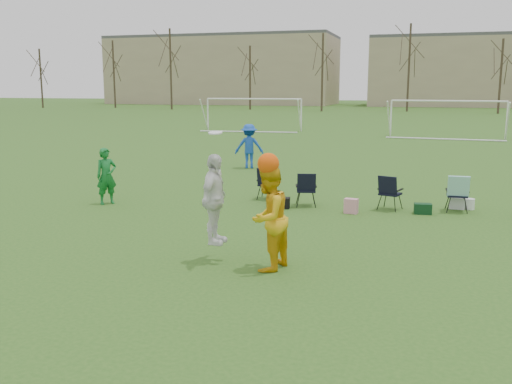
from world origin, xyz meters
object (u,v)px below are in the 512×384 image
(fielder_blue, at_px, (249,146))
(goal_mid, at_px, (448,108))
(center_contest, at_px, (249,210))
(fielder_green_near, at_px, (107,176))
(goal_left, at_px, (254,105))

(fielder_blue, xyz_separation_m, goal_mid, (8.24, 17.51, 1.01))
(goal_mid, bearing_deg, center_contest, -94.12)
(fielder_blue, distance_m, goal_mid, 19.38)
(fielder_green_near, relative_size, goal_mid, 0.22)
(center_contest, bearing_deg, fielder_green_near, 142.32)
(center_contest, distance_m, goal_left, 33.54)
(fielder_green_near, bearing_deg, fielder_blue, 27.71)
(center_contest, bearing_deg, goal_left, 106.83)
(fielder_green_near, xyz_separation_m, goal_left, (-4.01, 27.69, 1.11))
(center_contest, distance_m, goal_mid, 30.41)
(center_contest, height_order, goal_left, center_contest)
(goal_left, bearing_deg, fielder_blue, -78.56)
(fielder_blue, distance_m, goal_left, 20.36)
(fielder_blue, bearing_deg, center_contest, 90.39)
(fielder_green_near, distance_m, goal_left, 28.00)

